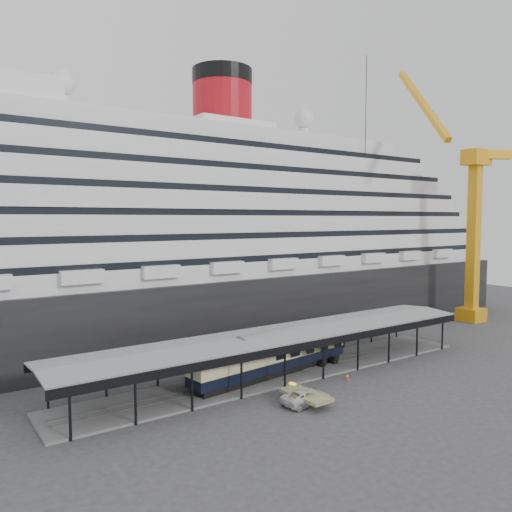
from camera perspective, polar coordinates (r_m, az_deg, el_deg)
name	(u,v)px	position (r m, az deg, el deg)	size (l,w,h in m)	color
ground	(310,385)	(58.56, 6.17, -14.49)	(200.00, 200.00, 0.00)	#353538
cruise_ship	(181,222)	(82.28, -8.55, 3.90)	(130.00, 30.00, 43.90)	black
platform_canopy	(283,355)	(61.55, 3.07, -11.24)	(56.00, 9.18, 5.30)	slate
crane_yellow	(469,212)	(98.62, 23.13, 4.60)	(23.83, 18.78, 47.60)	orange
port_truck	(306,397)	(52.89, 5.71, -15.71)	(2.50, 5.43, 1.51)	silver
pullman_carriage	(273,354)	(60.57, 1.94, -11.12)	(23.27, 5.74, 22.66)	black
traffic_cone_left	(292,402)	(52.67, 4.11, -16.27)	(0.41, 0.41, 0.69)	#EE4B0D
traffic_cone_mid	(324,396)	(54.35, 7.82, -15.62)	(0.43, 0.43, 0.72)	red
traffic_cone_right	(348,377)	(60.96, 10.42, -13.40)	(0.50, 0.50, 0.76)	#F83B0D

